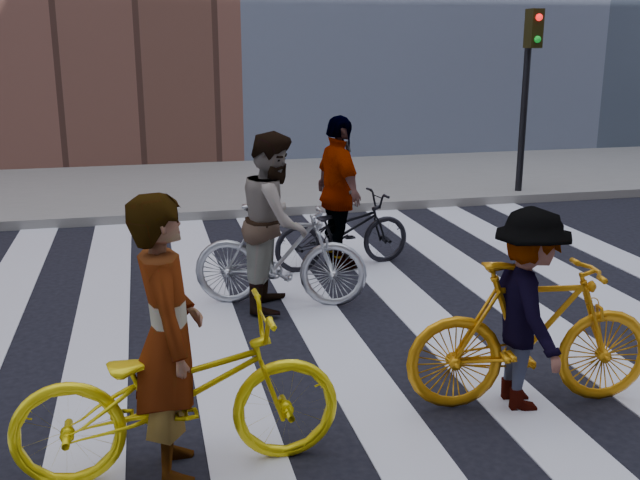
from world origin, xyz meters
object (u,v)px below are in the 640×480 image
object	(u,v)px
rider_left	(168,338)
bike_yellow_right	(532,334)
traffic_signal	(529,71)
bike_dark_rear	(342,231)
bike_yellow_left	(179,393)
bike_silver_mid	(280,255)
rider_right	(528,310)
rider_mid	(275,221)
rider_rear	(339,193)

from	to	relation	value
rider_left	bike_yellow_right	bearing A→B (deg)	-84.45
traffic_signal	bike_dark_rear	xyz separation A→B (m)	(-4.23, -3.29, -1.80)
bike_yellow_left	rider_left	distance (m)	0.39
traffic_signal	bike_silver_mid	distance (m)	7.13
rider_left	bike_yellow_left	bearing A→B (deg)	-91.06
traffic_signal	rider_left	size ratio (longest dim) A/B	1.74
bike_yellow_left	bike_dark_rear	world-z (taller)	bike_yellow_left
bike_yellow_left	rider_left	size ratio (longest dim) A/B	1.13
rider_right	rider_mid	bearing A→B (deg)	35.76
rider_right	bike_silver_mid	bearing A→B (deg)	34.94
rider_right	bike_dark_rear	bearing A→B (deg)	13.10
bike_yellow_left	rider_mid	world-z (taller)	rider_mid
traffic_signal	bike_silver_mid	world-z (taller)	traffic_signal
bike_yellow_left	rider_left	bearing A→B (deg)	88.94
bike_yellow_left	bike_yellow_right	distance (m)	2.75
bike_yellow_right	rider_left	distance (m)	2.83
bike_dark_rear	rider_mid	world-z (taller)	rider_mid
bike_yellow_left	bike_silver_mid	world-z (taller)	bike_yellow_left
rider_left	rider_mid	bearing A→B (deg)	-23.17
bike_silver_mid	bike_dark_rear	distance (m)	1.59
bike_yellow_left	bike_silver_mid	size ratio (longest dim) A/B	1.15
bike_yellow_left	rider_right	world-z (taller)	rider_right
rider_right	rider_rear	world-z (taller)	rider_rear
bike_silver_mid	rider_right	xyz separation A→B (m)	(1.45, -2.72, 0.24)
rider_left	rider_mid	xyz separation A→B (m)	(1.24, 3.05, -0.01)
bike_yellow_right	bike_dark_rear	world-z (taller)	bike_yellow_right
rider_mid	rider_rear	distance (m)	1.59
bike_yellow_right	rider_left	xyz separation A→B (m)	(-2.78, -0.32, 0.36)
rider_left	bike_dark_rear	bearing A→B (deg)	-29.54
traffic_signal	bike_dark_rear	distance (m)	5.66
bike_yellow_right	bike_silver_mid	bearing A→B (deg)	35.76
rider_rear	rider_right	bearing A→B (deg)	178.24
traffic_signal	bike_silver_mid	size ratio (longest dim) A/B	1.77
bike_yellow_right	rider_rear	world-z (taller)	rider_rear
bike_silver_mid	bike_dark_rear	world-z (taller)	bike_silver_mid
rider_rear	bike_silver_mid	bearing A→B (deg)	132.68
traffic_signal	bike_yellow_right	size ratio (longest dim) A/B	1.67
bike_yellow_right	bike_dark_rear	size ratio (longest dim) A/B	1.09
bike_dark_rear	traffic_signal	bearing A→B (deg)	-60.76
rider_mid	bike_yellow_left	bearing A→B (deg)	176.82
bike_yellow_right	rider_right	xyz separation A→B (m)	(-0.05, 0.00, 0.21)
bike_silver_mid	rider_mid	world-z (taller)	rider_mid
bike_silver_mid	bike_yellow_left	bearing A→B (deg)	176.01
rider_right	rider_rear	bearing A→B (deg)	13.82
traffic_signal	bike_silver_mid	xyz separation A→B (m)	(-5.26, -4.50, -1.72)
rider_left	rider_rear	distance (m)	4.82
rider_left	rider_mid	size ratio (longest dim) A/B	1.01
bike_yellow_left	bike_yellow_right	world-z (taller)	bike_yellow_right
traffic_signal	bike_dark_rear	world-z (taller)	traffic_signal
bike_silver_mid	rider_mid	size ratio (longest dim) A/B	0.99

